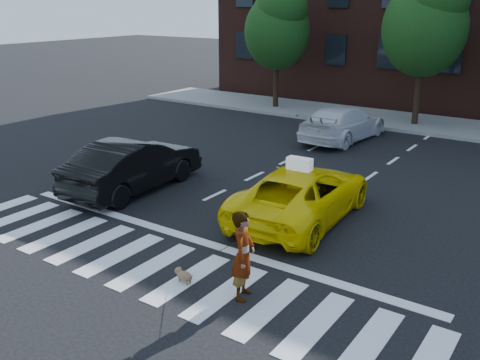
% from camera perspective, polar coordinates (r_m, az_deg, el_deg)
% --- Properties ---
extents(ground, '(120.00, 120.00, 0.00)m').
position_cam_1_polar(ground, '(12.11, -9.30, -9.06)').
color(ground, black).
rests_on(ground, ground).
extents(crosswalk, '(13.00, 2.40, 0.01)m').
position_cam_1_polar(crosswalk, '(12.11, -9.30, -9.03)').
color(crosswalk, silver).
rests_on(crosswalk, ground).
extents(stop_line, '(12.00, 0.30, 0.01)m').
position_cam_1_polar(stop_line, '(13.17, -4.50, -6.45)').
color(stop_line, silver).
rests_on(stop_line, ground).
extents(sidewalk_far, '(30.00, 4.00, 0.15)m').
position_cam_1_polar(sidewalk_far, '(26.82, 17.38, 5.94)').
color(sidewalk_far, slate).
rests_on(sidewalk_far, ground).
extents(tree_left, '(3.39, 3.38, 6.50)m').
position_cam_1_polar(tree_left, '(28.62, 4.04, 16.31)').
color(tree_left, black).
rests_on(tree_left, ground).
extents(tree_mid, '(3.69, 3.69, 7.10)m').
position_cam_1_polar(tree_mid, '(25.62, 19.25, 16.02)').
color(tree_mid, black).
rests_on(tree_mid, ground).
extents(taxi, '(2.67, 5.25, 1.42)m').
position_cam_1_polar(taxi, '(14.27, 6.62, -1.43)').
color(taxi, yellow).
rests_on(taxi, ground).
extents(black_sedan, '(1.98, 4.93, 1.59)m').
position_cam_1_polar(black_sedan, '(16.67, -11.26, 1.60)').
color(black_sedan, black).
rests_on(black_sedan, ground).
extents(white_suv, '(2.34, 5.07, 1.43)m').
position_cam_1_polar(white_suv, '(22.81, 10.93, 5.99)').
color(white_suv, silver).
rests_on(white_suv, ground).
extents(woman, '(0.63, 0.77, 1.82)m').
position_cam_1_polar(woman, '(10.41, 0.35, -8.02)').
color(woman, '#999999').
rests_on(woman, ground).
extents(dog, '(0.52, 0.23, 0.30)m').
position_cam_1_polar(dog, '(11.31, -6.08, -10.03)').
color(dog, '#976C4C').
rests_on(dog, ground).
extents(taxi_sign, '(0.67, 0.32, 0.32)m').
position_cam_1_polar(taxi_sign, '(13.83, 6.36, 1.73)').
color(taxi_sign, white).
rests_on(taxi_sign, taxi).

